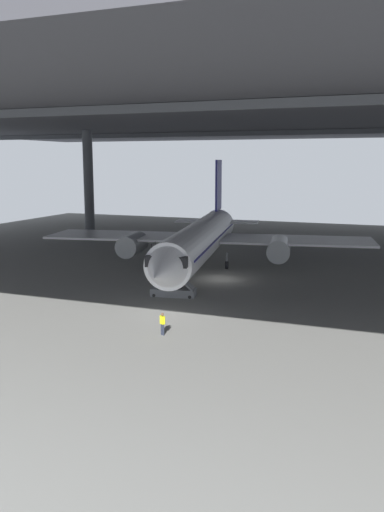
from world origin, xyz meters
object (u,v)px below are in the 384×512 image
at_px(airplane_main, 201,240).
at_px(crew_worker_near_nose, 162,322).
at_px(boarding_stairs, 173,288).
at_px(crew_worker_by_stairs, 181,277).

relative_size(airplane_main, crew_worker_near_nose, 24.42).
distance_m(boarding_stairs, crew_worker_near_nose, 10.95).
relative_size(boarding_stairs, crew_worker_near_nose, 3.01).
bearing_deg(boarding_stairs, airplane_main, 96.61).
bearing_deg(airplane_main, crew_worker_by_stairs, -85.06).
bearing_deg(boarding_stairs, crew_worker_by_stairs, 99.86).
bearing_deg(airplane_main, boarding_stairs, -83.39).
height_order(crew_worker_near_nose, crew_worker_by_stairs, crew_worker_by_stairs).
bearing_deg(crew_worker_near_nose, crew_worker_by_stairs, 106.87).
bearing_deg(crew_worker_near_nose, boarding_stairs, 109.21).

